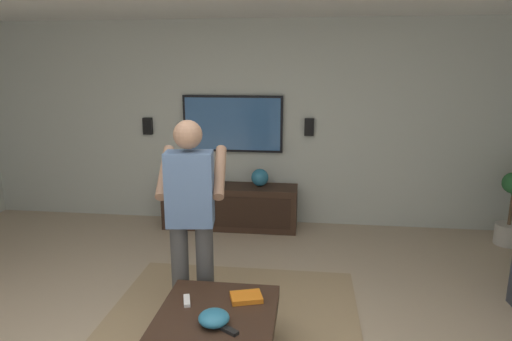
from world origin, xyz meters
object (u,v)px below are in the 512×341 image
Objects in this scene: coffee_table at (214,332)px; vase_round at (260,177)px; remote_white at (187,301)px; tv at (233,124)px; wall_speaker_right at (148,126)px; media_console at (230,207)px; person_standing at (191,210)px; bowl at (214,318)px; wall_speaker_left at (309,127)px; book at (246,297)px; remote_black at (228,330)px.

coffee_table is 4.55× the size of vase_round.
tv is at bearing 165.50° from remote_white.
media_console is at bearing -102.56° from wall_speaker_right.
wall_speaker_right is (0.20, 1.51, 0.60)m from vase_round.
vase_round reaches higher than remote_white.
media_console is 1.04× the size of person_standing.
bowl is at bearing -153.26° from wall_speaker_right.
book is at bearing 171.49° from wall_speaker_left.
bowl is at bearing 169.44° from wall_speaker_left.
wall_speaker_right is (0.01, 1.14, -0.05)m from tv.
media_console is 7.73× the size of wall_speaker_left.
remote_black is (-3.12, -0.51, -0.90)m from tv.
vase_round reaches higher than coffee_table.
wall_speaker_left is at bearing -90.00° from wall_speaker_right.
remote_white is at bearing 175.20° from vase_round.
person_standing is at bearing -152.76° from wall_speaker_right.
vase_round reaches higher than bowl.
tv reaches higher than bowl.
bowl reaches higher than remote_white.
bowl is at bearing -179.40° from vase_round.
person_standing reaches higher than bowl.
vase_round is (2.17, -0.30, -0.27)m from person_standing.
vase_round is (2.87, 0.03, 0.21)m from bowl.
person_standing is 7.45× the size of book.
tv is 5.86× the size of wall_speaker_right.
vase_round reaches higher than remote_black.
coffee_table is 2.77m from media_console.
wall_speaker_left is (2.37, -0.90, 0.35)m from person_standing.
remote_black is 0.40m from book.
person_standing is 2.55m from wall_speaker_left.
book is 1.00× the size of wall_speaker_right.
bowl is (-0.07, -0.01, 0.15)m from coffee_table.
wall_speaker_right reaches higher than remote_white.
vase_round is (2.62, -0.22, 0.25)m from remote_white.
wall_speaker_right is at bearing 82.47° from vase_round.
coffee_table is 4.55× the size of book.
tv is at bearing 7.46° from coffee_table.
bowl is 2.87m from vase_round.
bowl is at bearing 46.57° from book.
person_standing is 0.70m from remote_white.
person_standing reaches higher than wall_speaker_right.
remote_black is 0.68× the size of wall_speaker_left.
remote_black is at bearing -177.38° from vase_round.
bowl is 0.92× the size of wall_speaker_left.
wall_speaker_right is (3.07, 1.54, 0.82)m from bowl.
media_console is 8.39× the size of bowl.
tv is 5.86× the size of wall_speaker_left.
person_standing is (0.63, 0.31, 0.64)m from coffee_table.
wall_speaker_left is (3.13, -0.47, 0.87)m from remote_black.
remote_black is at bearing -122.47° from bowl.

